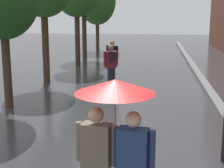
{
  "coord_description": "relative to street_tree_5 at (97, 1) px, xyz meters",
  "views": [
    {
      "loc": [
        1.2,
        -3.99,
        2.91
      ],
      "look_at": [
        0.28,
        3.24,
        1.35
      ],
      "focal_mm": 54.66,
      "sensor_mm": 36.0,
      "label": 1
    }
  ],
  "objects": [
    {
      "name": "pedestrian_walking_midground",
      "position": [
        2.62,
        -11.71,
        -2.74
      ],
      "size": [
        0.54,
        0.37,
        1.73
      ],
      "color": "#2D2D33",
      "rests_on": "ground"
    },
    {
      "name": "street_tree_5",
      "position": [
        0.0,
        0.0,
        0.0
      ],
      "size": [
        2.78,
        2.78,
        5.4
      ],
      "color": "#473323",
      "rests_on": "ground"
    },
    {
      "name": "pedestrian_walking_far",
      "position": [
        2.77,
        -13.24,
        -2.73
      ],
      "size": [
        0.51,
        0.45,
        1.68
      ],
      "color": "#1E233D",
      "rests_on": "ground"
    },
    {
      "name": "kerb_strip",
      "position": [
        6.41,
        -11.81,
        -3.57
      ],
      "size": [
        0.3,
        36.0,
        0.12
      ],
      "primitive_type": "cube",
      "color": "slate",
      "rests_on": "ground"
    },
    {
      "name": "couple_under_umbrella",
      "position": [
        3.91,
        -21.57,
        -2.29
      ],
      "size": [
        1.08,
        1.05,
        2.06
      ],
      "color": "#1E233D",
      "rests_on": "ground"
    }
  ]
}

